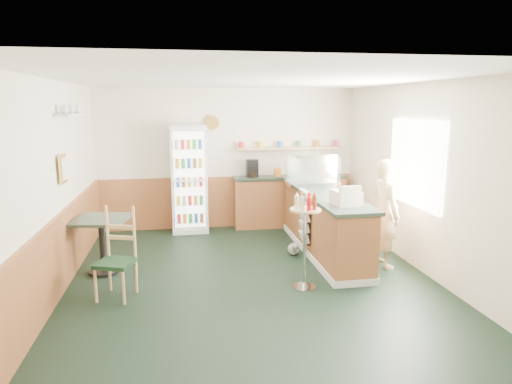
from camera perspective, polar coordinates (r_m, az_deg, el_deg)
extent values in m
plane|color=black|center=(6.35, -0.54, -11.20)|extent=(6.00, 6.00, 0.00)
cube|color=#EDE2CA|center=(8.93, -3.54, 4.18)|extent=(5.00, 0.02, 2.70)
cube|color=#EDE2CA|center=(6.12, -24.45, 0.14)|extent=(0.02, 6.00, 2.70)
cube|color=#EDE2CA|center=(6.82, 20.76, 1.43)|extent=(0.02, 6.00, 2.70)
cube|color=white|center=(5.90, -0.58, 14.02)|extent=(5.00, 6.00, 0.02)
cube|color=#A96036|center=(9.03, -3.45, -1.21)|extent=(4.98, 0.05, 1.00)
cube|color=#A96036|center=(6.31, -23.50, -7.45)|extent=(0.05, 5.98, 1.00)
cube|color=white|center=(7.03, 19.30, 3.43)|extent=(0.06, 1.45, 1.25)
cube|color=gold|center=(6.56, -22.98, 2.68)|extent=(0.03, 0.32, 0.38)
cube|color=silver|center=(6.98, -22.06, 8.97)|extent=(0.18, 1.20, 0.03)
cylinder|color=olive|center=(8.78, -5.52, 8.62)|extent=(0.26, 0.04, 0.26)
cube|color=#A96036|center=(7.50, 8.44, -4.02)|extent=(0.60, 2.95, 0.95)
cube|color=silver|center=(7.62, 8.35, -7.11)|extent=(0.64, 2.97, 0.10)
cube|color=#27362A|center=(7.39, 8.55, -0.19)|extent=(0.68, 3.01, 0.05)
cube|color=#A96036|center=(9.07, 4.22, -1.33)|extent=(2.20, 0.38, 0.95)
cube|color=#27362A|center=(8.98, 4.27, 1.86)|extent=(2.24, 0.42, 0.05)
cube|color=tan|center=(8.99, 4.20, 5.50)|extent=(2.10, 0.22, 0.04)
cube|color=black|center=(8.81, -0.47, 2.99)|extent=(0.22, 0.18, 0.34)
cylinder|color=#B2664C|center=(8.81, -1.85, 5.93)|extent=(0.10, 0.10, 0.12)
cylinder|color=#B2664C|center=(8.86, 0.60, 5.97)|extent=(0.10, 0.10, 0.12)
cylinder|color=#B2664C|center=(8.94, 3.01, 5.99)|extent=(0.10, 0.10, 0.12)
cylinder|color=#B2664C|center=(9.03, 5.38, 6.01)|extent=(0.10, 0.10, 0.12)
cylinder|color=#B2664C|center=(9.13, 7.70, 6.01)|extent=(0.10, 0.10, 0.12)
cylinder|color=#B2664C|center=(9.25, 9.97, 6.01)|extent=(0.10, 0.10, 0.12)
cube|color=silver|center=(8.71, -8.35, 1.67)|extent=(0.67, 0.47, 2.02)
cube|color=white|center=(8.48, -8.32, 1.50)|extent=(0.56, 0.02, 1.79)
cube|color=silver|center=(8.41, -8.31, 1.42)|extent=(0.60, 0.02, 1.85)
cube|color=silver|center=(8.04, 7.01, 1.15)|extent=(0.89, 0.46, 0.06)
cube|color=silver|center=(8.00, 7.05, 2.93)|extent=(0.87, 0.44, 0.44)
cube|color=beige|center=(6.48, 11.16, -0.69)|extent=(0.39, 0.40, 0.20)
imported|color=tan|center=(7.00, 15.87, -2.60)|extent=(0.43, 0.57, 1.61)
cylinder|color=silver|center=(6.20, 5.99, -11.73)|extent=(0.31, 0.31, 0.02)
cylinder|color=silver|center=(6.02, 6.09, -7.11)|extent=(0.04, 0.04, 1.05)
cylinder|color=tan|center=(5.88, 6.19, -2.23)|extent=(0.40, 0.40, 0.03)
cylinder|color=red|center=(5.90, 7.32, -1.18)|extent=(0.06, 0.06, 0.18)
cylinder|color=red|center=(5.96, 6.68, -1.03)|extent=(0.06, 0.06, 0.18)
cylinder|color=red|center=(5.96, 5.78, -1.01)|extent=(0.06, 0.06, 0.18)
cylinder|color=red|center=(5.90, 5.12, -1.13)|extent=(0.06, 0.06, 0.18)
cylinder|color=red|center=(5.81, 5.09, -1.32)|extent=(0.06, 0.06, 0.18)
cylinder|color=red|center=(5.74, 5.73, -1.47)|extent=(0.06, 0.06, 0.18)
cylinder|color=red|center=(5.74, 6.67, -1.49)|extent=(0.06, 0.06, 0.18)
cylinder|color=red|center=(5.81, 7.33, -1.37)|extent=(0.06, 0.06, 0.18)
cube|color=black|center=(7.35, 6.15, -6.10)|extent=(0.05, 0.42, 0.03)
cube|color=silver|center=(7.32, 6.01, -5.58)|extent=(0.09, 0.38, 0.14)
cube|color=black|center=(7.30, 6.18, -4.80)|extent=(0.05, 0.42, 0.03)
cube|color=silver|center=(7.28, 6.04, -4.28)|extent=(0.09, 0.38, 0.14)
cube|color=black|center=(7.26, 6.21, -3.49)|extent=(0.05, 0.42, 0.03)
cube|color=silver|center=(7.23, 6.06, -2.96)|extent=(0.09, 0.38, 0.14)
cube|color=black|center=(7.21, 6.23, -2.16)|extent=(0.05, 0.42, 0.03)
cube|color=silver|center=(7.19, 6.09, -1.63)|extent=(0.09, 0.38, 0.14)
cube|color=black|center=(7.18, 6.26, -0.82)|extent=(0.05, 0.42, 0.03)
cube|color=silver|center=(7.16, 6.12, -0.28)|extent=(0.09, 0.38, 0.14)
cylinder|color=black|center=(7.02, -18.46, -9.39)|extent=(0.42, 0.42, 0.04)
cylinder|color=black|center=(6.91, -18.65, -6.43)|extent=(0.08, 0.08, 0.74)
cube|color=#27362A|center=(6.80, -18.85, -3.29)|extent=(0.85, 0.85, 0.04)
cube|color=black|center=(5.98, -17.17, -8.49)|extent=(0.54, 0.54, 0.05)
cylinder|color=tan|center=(5.92, -19.05, -11.19)|extent=(0.04, 0.04, 0.44)
cylinder|color=tan|center=(5.87, -15.50, -11.18)|extent=(0.04, 0.04, 0.44)
cylinder|color=tan|center=(6.26, -18.51, -9.96)|extent=(0.04, 0.04, 0.44)
cylinder|color=tan|center=(6.21, -15.15, -9.94)|extent=(0.04, 0.04, 0.44)
cube|color=tan|center=(6.06, -17.12, -4.83)|extent=(0.37, 0.16, 0.68)
sphere|color=gray|center=(7.43, 4.70, -7.14)|extent=(0.19, 0.19, 0.19)
sphere|color=gray|center=(7.32, 4.89, -6.79)|extent=(0.11, 0.11, 0.11)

